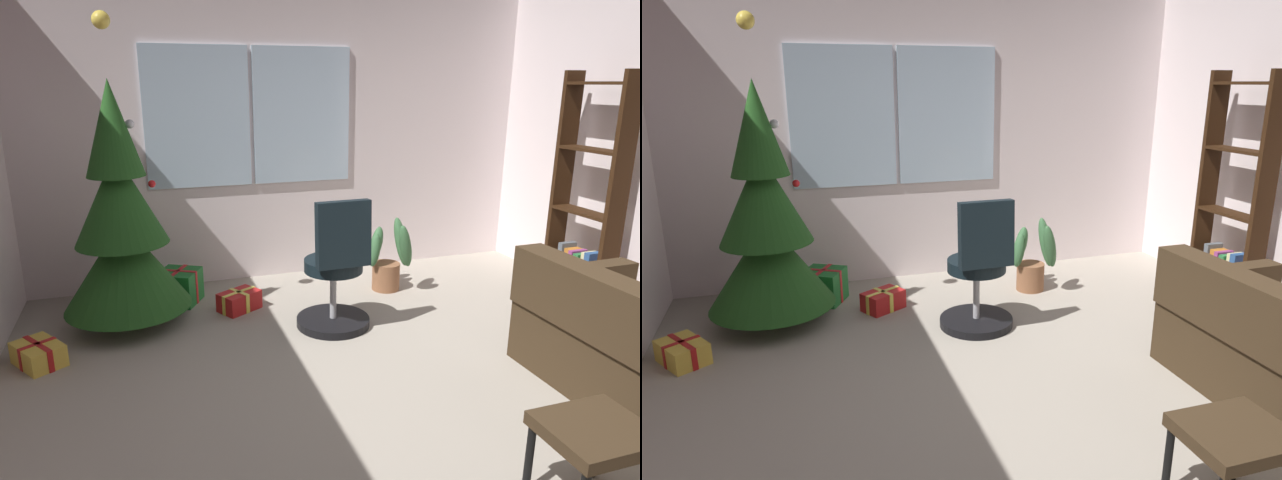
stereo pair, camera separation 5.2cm
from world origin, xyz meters
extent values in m
cube|color=#9D9486|center=(0.00, 0.00, -0.05)|extent=(4.68, 5.20, 0.10)
cube|color=silver|center=(0.00, 2.65, 1.37)|extent=(4.68, 0.10, 2.73)
cube|color=silver|center=(-0.82, 2.59, 1.50)|extent=(0.90, 0.03, 1.20)
cube|color=silver|center=(0.12, 2.59, 1.50)|extent=(0.90, 0.03, 1.20)
cube|color=#382919|center=(1.40, 0.44, 0.51)|extent=(0.90, 0.15, 0.20)
cube|color=#382919|center=(0.40, -0.80, 0.38)|extent=(0.44, 0.37, 0.06)
cylinder|color=black|center=(0.21, -0.64, 0.18)|extent=(0.04, 0.04, 0.35)
cylinder|color=black|center=(0.59, -0.64, 0.18)|extent=(0.04, 0.04, 0.35)
cylinder|color=#4C331E|center=(-1.49, 1.81, 0.08)|extent=(0.12, 0.12, 0.16)
cone|color=#1E4A1A|center=(-1.49, 1.81, 0.50)|extent=(0.93, 0.93, 0.67)
cone|color=#1E4A1A|center=(-1.49, 1.81, 0.99)|extent=(0.67, 0.67, 0.67)
cone|color=#1E4A1A|center=(-1.49, 1.81, 1.49)|extent=(0.41, 0.41, 0.67)
sphere|color=red|center=(-1.25, 1.83, 1.08)|extent=(0.05, 0.05, 0.05)
sphere|color=gold|center=(-1.65, 2.05, 0.85)|extent=(0.06, 0.06, 0.06)
sphere|color=silver|center=(-1.37, 1.88, 1.51)|extent=(0.07, 0.07, 0.07)
sphere|color=blue|center=(-1.49, 2.04, 1.10)|extent=(0.08, 0.08, 0.08)
sphere|color=#F2D14C|center=(-1.49, 1.81, 2.19)|extent=(0.12, 0.12, 0.12)
cube|color=red|center=(-0.65, 1.85, 0.08)|extent=(0.38, 0.34, 0.15)
cube|color=#EAD84C|center=(-0.65, 1.85, 0.08)|extent=(0.14, 0.21, 0.16)
cube|color=#EAD84C|center=(-0.65, 1.85, 0.08)|extent=(0.30, 0.19, 0.16)
cube|color=#1E722D|center=(-1.10, 2.17, 0.14)|extent=(0.42, 0.42, 0.28)
cube|color=red|center=(-1.10, 2.17, 0.14)|extent=(0.30, 0.18, 0.29)
cube|color=red|center=(-1.10, 2.17, 0.14)|extent=(0.18, 0.30, 0.29)
cube|color=gold|center=(-2.06, 1.35, 0.07)|extent=(0.38, 0.41, 0.15)
cube|color=#B21919|center=(-2.06, 1.35, 0.07)|extent=(0.22, 0.31, 0.16)
cube|color=#B21919|center=(-2.06, 1.35, 0.07)|extent=(0.22, 0.16, 0.16)
cylinder|color=black|center=(-0.02, 1.33, 0.03)|extent=(0.56, 0.56, 0.06)
cylinder|color=#B2B2B7|center=(-0.02, 1.33, 0.27)|extent=(0.05, 0.05, 0.42)
cylinder|color=black|center=(-0.02, 1.33, 0.48)|extent=(0.44, 0.44, 0.09)
cube|color=black|center=(-0.01, 1.14, 0.77)|extent=(0.40, 0.11, 0.48)
cube|color=black|center=(2.12, 0.88, 0.94)|extent=(0.18, 0.04, 1.89)
cube|color=black|center=(2.12, 1.48, 0.94)|extent=(0.18, 0.04, 1.89)
cube|color=black|center=(2.12, 1.18, 0.25)|extent=(0.18, 0.56, 0.02)
cube|color=black|center=(2.12, 1.18, 0.76)|extent=(0.18, 0.56, 0.02)
cube|color=black|center=(2.12, 1.18, 1.28)|extent=(0.18, 0.56, 0.02)
cube|color=black|center=(2.12, 1.18, 1.79)|extent=(0.18, 0.56, 0.02)
cube|color=#A12728|center=(2.13, 0.97, 0.33)|extent=(0.15, 0.05, 0.14)
cube|color=navy|center=(2.13, 1.03, 0.36)|extent=(0.16, 0.06, 0.20)
cube|color=beige|center=(2.14, 1.09, 0.36)|extent=(0.14, 0.04, 0.19)
cube|color=#276E38|center=(2.13, 1.15, 0.34)|extent=(0.16, 0.06, 0.16)
cube|color=#863473|center=(2.13, 1.21, 0.35)|extent=(0.17, 0.04, 0.17)
cube|color=#B26622|center=(2.14, 1.27, 0.35)|extent=(0.14, 0.08, 0.17)
cube|color=#4F565D|center=(2.13, 1.34, 0.36)|extent=(0.15, 0.05, 0.20)
cylinder|color=slate|center=(1.68, 0.12, 0.01)|extent=(0.28, 0.28, 0.03)
cylinder|color=brown|center=(0.69, 1.91, 0.12)|extent=(0.25, 0.25, 0.24)
ellipsoid|color=#3A673D|center=(0.55, 1.87, 0.39)|extent=(0.18, 0.16, 0.32)
ellipsoid|color=#3A673D|center=(0.78, 1.74, 0.44)|extent=(0.22, 0.18, 0.41)
ellipsoid|color=#3A673D|center=(0.66, 2.06, 0.39)|extent=(0.19, 0.14, 0.31)
ellipsoid|color=#3A673D|center=(0.78, 1.83, 0.46)|extent=(0.20, 0.23, 0.45)
ellipsoid|color=#3A673D|center=(0.59, 1.93, 0.41)|extent=(0.21, 0.18, 0.37)
camera|label=1|loc=(-1.32, -2.34, 1.79)|focal=31.00mm
camera|label=2|loc=(-1.27, -2.36, 1.79)|focal=31.00mm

